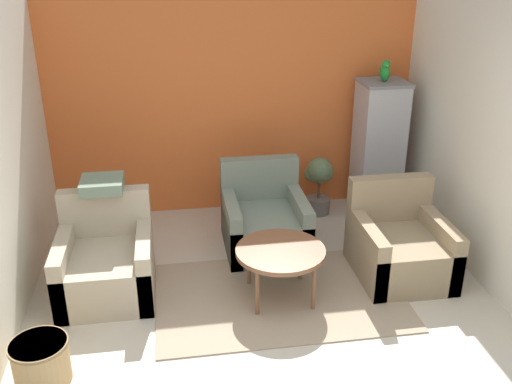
% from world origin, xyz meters
% --- Properties ---
extents(wall_back_accent, '(4.07, 0.06, 2.41)m').
position_xyz_m(wall_back_accent, '(0.00, 3.14, 1.21)').
color(wall_back_accent, orange).
rests_on(wall_back_accent, ground_plane).
extents(wall_left, '(0.06, 3.11, 2.41)m').
position_xyz_m(wall_left, '(-2.00, 1.56, 1.21)').
color(wall_left, beige).
rests_on(wall_left, ground_plane).
extents(wall_right, '(0.06, 3.11, 2.41)m').
position_xyz_m(wall_right, '(2.00, 1.56, 1.21)').
color(wall_right, beige).
rests_on(wall_right, ground_plane).
extents(area_rug, '(2.12, 1.37, 0.01)m').
position_xyz_m(area_rug, '(0.15, 1.20, 0.01)').
color(area_rug, gray).
rests_on(area_rug, ground_plane).
extents(coffee_table, '(0.76, 0.76, 0.47)m').
position_xyz_m(coffee_table, '(0.15, 1.20, 0.43)').
color(coffee_table, brown).
rests_on(coffee_table, ground_plane).
extents(armchair_left, '(0.79, 0.87, 0.83)m').
position_xyz_m(armchair_left, '(-1.31, 1.52, 0.27)').
color(armchair_left, tan).
rests_on(armchair_left, ground_plane).
extents(armchair_right, '(0.79, 0.87, 0.83)m').
position_xyz_m(armchair_right, '(1.30, 1.41, 0.27)').
color(armchair_right, '#8E7A5B').
rests_on(armchair_right, ground_plane).
extents(armchair_middle, '(0.79, 0.87, 0.83)m').
position_xyz_m(armchair_middle, '(0.17, 2.10, 0.27)').
color(armchair_middle, slate).
rests_on(armchair_middle, ground_plane).
extents(birdcage, '(0.49, 0.49, 1.49)m').
position_xyz_m(birdcage, '(1.55, 2.76, 0.74)').
color(birdcage, slate).
rests_on(birdcage, ground_plane).
extents(parrot, '(0.10, 0.19, 0.23)m').
position_xyz_m(parrot, '(1.55, 2.76, 1.59)').
color(parrot, '#1E842D').
rests_on(parrot, birdcage).
extents(potted_plant, '(0.32, 0.29, 0.66)m').
position_xyz_m(potted_plant, '(0.90, 2.79, 0.39)').
color(potted_plant, '#66605B').
rests_on(potted_plant, ground_plane).
extents(wicker_basket, '(0.40, 0.40, 0.32)m').
position_xyz_m(wicker_basket, '(-1.68, 0.43, 0.17)').
color(wicker_basket, tan).
rests_on(wicker_basket, ground_plane).
extents(throw_pillow, '(0.36, 0.36, 0.10)m').
position_xyz_m(throw_pillow, '(-1.31, 1.85, 0.88)').
color(throw_pillow, slate).
rests_on(throw_pillow, armchair_left).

